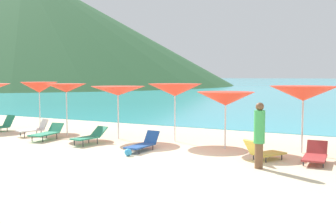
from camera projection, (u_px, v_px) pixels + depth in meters
The scene contains 17 objects.
ground_plane at pixel (254, 127), 22.06m from camera, with size 50.00×100.00×0.30m, color beige.
headland_hill at pixel (26, 28), 116.78m from camera, with size 118.76×118.76×32.78m, color #2D5B33.
umbrella_1 at pixel (39, 87), 19.58m from camera, with size 1.76×1.76×2.30m.
umbrella_2 at pixel (66, 88), 17.68m from camera, with size 1.78×1.78×2.26m.
umbrella_3 at pixel (118, 91), 16.71m from camera, with size 2.26×2.26×2.17m.
umbrella_4 at pixel (175, 90), 16.03m from camera, with size 2.24×2.24×2.29m.
umbrella_5 at pixel (226, 99), 14.42m from camera, with size 2.15×2.15×2.03m.
umbrella_6 at pixel (303, 94), 13.56m from camera, with size 2.30×2.30×2.26m.
lounge_chair_0 at pixel (90, 136), 15.50m from camera, with size 0.72×1.56×0.62m.
lounge_chair_1 at pixel (315, 155), 12.15m from camera, with size 0.71×1.53×0.59m.
lounge_chair_2 at pixel (34, 128), 17.63m from camera, with size 1.03×1.39×0.71m.
lounge_chair_3 at pixel (47, 132), 16.61m from camera, with size 0.77×1.64×0.62m.
lounge_chair_4 at pixel (143, 144), 14.17m from camera, with size 0.55×1.56×0.63m.
lounge_chair_8 at pixel (264, 152), 12.49m from camera, with size 1.14×1.46×0.69m.
lounge_chair_9 at pixel (0, 125), 19.06m from camera, with size 0.79×1.49×0.73m.
beachgoer_1 at pixel (259, 133), 11.37m from camera, with size 0.31×0.31×1.86m.
beach_ball at pixel (128, 152), 13.21m from camera, with size 0.24×0.24×0.24m, color #3399D8.
Camera 1 is at (6.29, -11.49, 2.59)m, focal length 43.58 mm.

